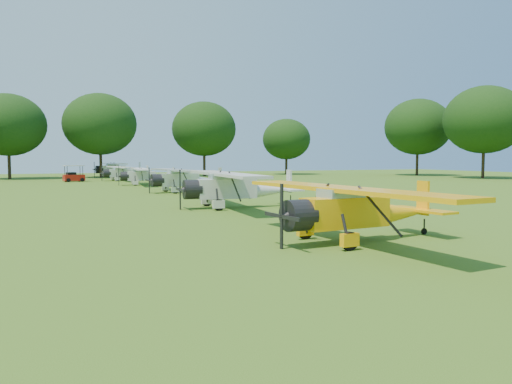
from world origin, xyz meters
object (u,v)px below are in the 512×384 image
at_px(aircraft_4, 185,178).
at_px(aircraft_7, 117,168).
at_px(aircraft_3, 235,185).
at_px(aircraft_2, 357,206).
at_px(aircraft_5, 146,174).
at_px(aircraft_6, 125,172).
at_px(golf_cart, 73,176).

relative_size(aircraft_4, aircraft_7, 0.93).
bearing_deg(aircraft_3, aircraft_4, 90.58).
xyz_separation_m(aircraft_2, aircraft_4, (0.90, 27.85, 0.00)).
distance_m(aircraft_5, aircraft_6, 11.63).
height_order(aircraft_5, aircraft_7, aircraft_7).
distance_m(aircraft_4, golf_cart, 25.51).
bearing_deg(aircraft_3, golf_cart, 104.13).
bearing_deg(aircraft_3, aircraft_2, -87.90).
distance_m(aircraft_2, golf_cart, 52.52).
bearing_deg(aircraft_7, aircraft_4, -94.95).
relative_size(aircraft_6, aircraft_7, 0.85).
bearing_deg(aircraft_4, golf_cart, 103.31).
relative_size(aircraft_5, golf_cart, 3.83).
distance_m(aircraft_2, aircraft_6, 52.47).
bearing_deg(golf_cart, aircraft_4, -83.29).
bearing_deg(aircraft_2, golf_cart, 92.63).
xyz_separation_m(aircraft_6, golf_cart, (-6.43, -0.44, -0.49)).
relative_size(aircraft_3, aircraft_7, 0.98).
bearing_deg(aircraft_6, aircraft_2, -94.73).
xyz_separation_m(aircraft_3, golf_cart, (-7.49, 38.65, -0.69)).
bearing_deg(aircraft_5, aircraft_6, 98.22).
bearing_deg(aircraft_2, aircraft_6, 85.58).
xyz_separation_m(aircraft_2, aircraft_7, (-0.02, 66.05, 0.10)).
bearing_deg(aircraft_7, aircraft_2, -96.32).
relative_size(aircraft_5, aircraft_6, 0.99).
bearing_deg(aircraft_6, aircraft_5, -92.34).
height_order(aircraft_3, aircraft_6, aircraft_3).
bearing_deg(aircraft_3, aircraft_7, 93.46).
distance_m(aircraft_3, aircraft_5, 27.48).
relative_size(aircraft_2, aircraft_4, 1.00).
xyz_separation_m(aircraft_4, aircraft_6, (-1.71, 24.61, -0.11)).
bearing_deg(aircraft_4, aircraft_7, 86.08).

